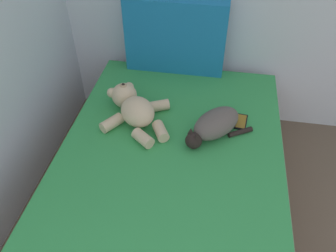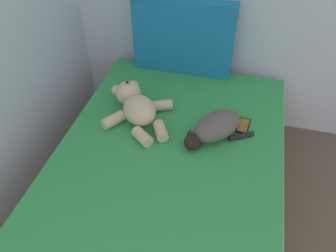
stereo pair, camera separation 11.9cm
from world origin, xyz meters
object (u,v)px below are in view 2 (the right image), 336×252
(cat, at_px, (215,128))
(teddy_bear, at_px, (136,106))
(bed, at_px, (165,191))
(cell_phone, at_px, (243,126))
(patterned_cushion, at_px, (183,37))

(cat, relative_size, teddy_bear, 0.80)
(bed, relative_size, cat, 5.09)
(cat, bearing_deg, bed, -129.47)
(cat, xyz_separation_m, cell_phone, (0.17, 0.13, -0.07))
(bed, xyz_separation_m, patterned_cushion, (-0.11, 0.96, 0.53))
(bed, distance_m, teddy_bear, 0.57)
(cat, bearing_deg, cell_phone, 38.73)
(cat, distance_m, teddy_bear, 0.52)
(bed, bearing_deg, patterned_cushion, 96.63)
(patterned_cushion, relative_size, cell_phone, 4.69)
(patterned_cushion, xyz_separation_m, teddy_bear, (-0.17, -0.60, -0.20))
(bed, bearing_deg, teddy_bear, 128.27)
(cat, height_order, teddy_bear, teddy_bear)
(bed, height_order, teddy_bear, teddy_bear)
(teddy_bear, bearing_deg, patterned_cushion, 74.14)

